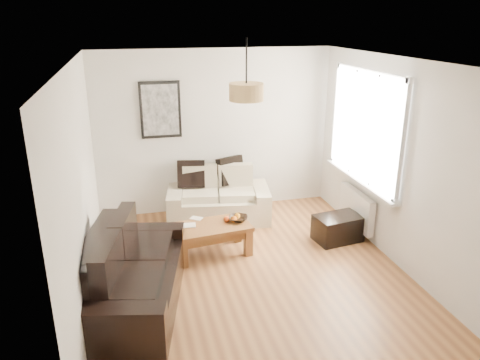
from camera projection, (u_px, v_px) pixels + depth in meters
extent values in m
plane|color=brown|center=(252.00, 274.00, 5.77)|extent=(4.50, 4.50, 0.00)
cube|color=white|center=(356.00, 208.00, 6.79)|extent=(0.10, 0.90, 0.52)
cylinder|color=tan|center=(246.00, 92.00, 5.30)|extent=(0.40, 0.40, 0.20)
cube|color=black|center=(338.00, 228.00, 6.60)|extent=(0.71, 0.51, 0.37)
cube|color=black|center=(191.00, 174.00, 7.23)|extent=(0.44, 0.21, 0.43)
cube|color=black|center=(231.00, 170.00, 7.37)|extent=(0.46, 0.30, 0.44)
imported|color=black|center=(238.00, 219.00, 6.28)|extent=(0.32, 0.32, 0.06)
sphere|color=orange|center=(234.00, 219.00, 6.23)|extent=(0.10, 0.10, 0.09)
sphere|color=orange|center=(238.00, 216.00, 6.34)|extent=(0.09, 0.09, 0.08)
sphere|color=#E64E13|center=(227.00, 219.00, 6.24)|extent=(0.08, 0.08, 0.08)
cube|color=white|center=(188.00, 225.00, 6.14)|extent=(0.23, 0.17, 0.01)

